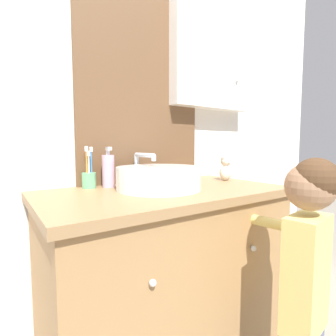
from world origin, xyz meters
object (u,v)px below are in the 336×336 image
(sink_basin, at_px, (159,177))
(soap_dispenser, at_px, (108,170))
(teddy_bear, at_px, (226,169))
(toothbrush_holder, at_px, (89,178))
(child_figure, at_px, (306,269))

(sink_basin, height_order, soap_dispenser, soap_dispenser)
(sink_basin, distance_m, teddy_bear, 0.47)
(toothbrush_holder, relative_size, soap_dispenser, 1.02)
(toothbrush_holder, distance_m, teddy_bear, 0.73)
(soap_dispenser, bearing_deg, child_figure, -59.91)
(sink_basin, bearing_deg, soap_dispenser, 131.14)
(sink_basin, xyz_separation_m, toothbrush_holder, (-0.25, 0.21, -0.00))
(toothbrush_holder, bearing_deg, soap_dispenser, -13.49)
(toothbrush_holder, xyz_separation_m, teddy_bear, (0.71, -0.16, 0.02))
(child_figure, bearing_deg, toothbrush_holder, 124.15)
(toothbrush_holder, bearing_deg, teddy_bear, -12.97)
(soap_dispenser, distance_m, teddy_bear, 0.64)
(sink_basin, relative_size, toothbrush_holder, 2.21)
(sink_basin, xyz_separation_m, teddy_bear, (0.47, 0.04, 0.01))
(soap_dispenser, distance_m, child_figure, 0.88)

